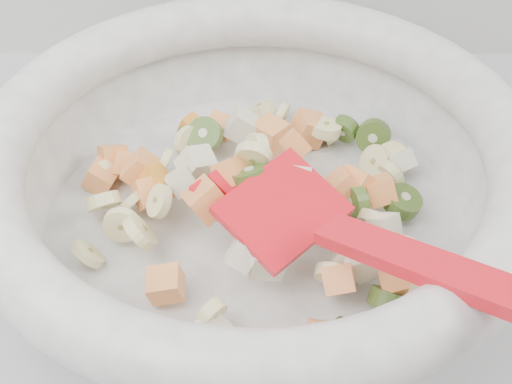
{
  "coord_description": "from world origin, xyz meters",
  "views": [
    {
      "loc": [
        0.09,
        1.07,
        1.32
      ],
      "look_at": [
        0.09,
        1.47,
        0.95
      ],
      "focal_mm": 55.0,
      "sensor_mm": 36.0,
      "label": 1
    }
  ],
  "objects": [
    {
      "name": "mixing_bowl",
      "position": [
        0.09,
        1.47,
        0.96
      ],
      "size": [
        0.42,
        0.44,
        0.15
      ],
      "color": "white",
      "rests_on": "counter"
    }
  ]
}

